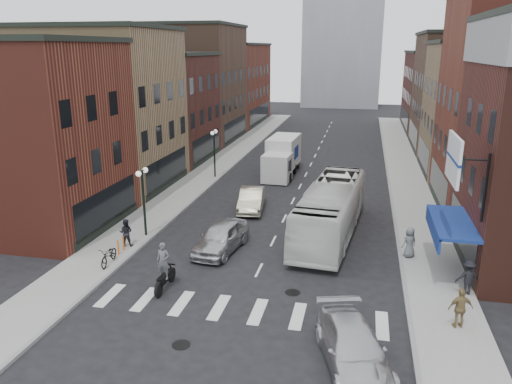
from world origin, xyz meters
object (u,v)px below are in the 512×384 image
Objects in this scene: box_truck at (282,157)px; ped_right_c at (410,242)px; billboard_sign at (456,160)px; sedan_left_far at (251,200)px; ped_left_solo at (126,232)px; bike_rack at (121,245)px; sedan_left_near at (221,237)px; ped_right_a at (468,277)px; streetlamp_far at (214,145)px; motorcycle_rider at (164,268)px; ped_right_b at (460,308)px; streetlamp_near at (143,190)px; transit_bus at (331,210)px; curb_car at (353,348)px; parked_bicycle at (109,255)px.

box_truck reaches higher than ped_right_c.
box_truck is (-10.64, 19.85, -4.55)m from billboard_sign.
sedan_left_far is 2.87× the size of ped_left_solo.
sedan_left_near is (5.07, 1.70, 0.25)m from bike_rack.
sedan_left_near is at bearing -23.92° from ped_right_a.
ped_right_a reaches higher than sedan_left_near.
ped_right_a is (11.66, -20.10, -0.61)m from box_truck.
streetlamp_far is at bearing -153.53° from box_truck.
ped_right_a reaches higher than sedan_left_far.
ped_left_solo is (-0.15, 0.94, 0.37)m from bike_rack.
streetlamp_far is 2.65× the size of ped_left_solo.
ped_right_b is (12.60, -0.81, -0.09)m from motorcycle_rider.
streetlamp_near reaches higher than ped_right_b.
streetlamp_near is at bearing -90.00° from streetlamp_far.
bike_rack is 12.00m from transit_bus.
ped_right_b is (16.55, -4.98, 0.05)m from ped_left_solo.
ped_right_b is at bearing -1.52° from motorcycle_rider.
streetlamp_near reaches higher than curb_car.
bike_rack is 0.11× the size of box_truck.
bike_rack is (-16.19, 0.80, -5.58)m from billboard_sign.
sedan_left_far is (-11.07, 9.81, -5.40)m from billboard_sign.
ped_right_b is (16.30, -2.55, 0.36)m from parked_bicycle.
streetlamp_near reaches higher than ped_left_solo.
parked_bicycle is at bearing -90.32° from streetlamp_far.
motorcycle_rider is 1.39× the size of ped_right_a.
ped_right_a reaches higher than curb_car.
bike_rack is at bearing 89.74° from ped_left_solo.
billboard_sign reaches higher than sedan_left_near.
ped_right_c is (14.80, -0.03, -1.95)m from streetlamp_near.
billboard_sign reaches higher than parked_bicycle.
sedan_left_near is 2.62× the size of parked_bicycle.
ped_right_c is (-2.20, 3.73, -0.01)m from ped_right_a.
billboard_sign is at bearing -48.87° from sedan_left_far.
ped_right_a is at bearing -3.74° from parked_bicycle.
ped_right_a is (17.00, -3.76, -1.94)m from streetlamp_near.
parked_bicycle is (-5.44, -20.53, -0.97)m from box_truck.
box_truck is at bearing 73.77° from bike_rack.
billboard_sign is 0.50× the size of box_truck.
bike_rack is 15.24m from ped_right_c.
box_truck is 4.61× the size of ped_right_c.
streetlamp_far is 15.91m from sedan_left_near.
streetlamp_far is 0.92× the size of sedan_left_far.
sedan_left_far is (0.05, 7.31, -0.06)m from sedan_left_near.
ped_right_b is at bearing -13.83° from bike_rack.
billboard_sign is 0.83× the size of sedan_left_far.
parked_bicycle is at bearing -23.09° from ped_right_b.
streetlamp_near is 0.92× the size of sedan_left_far.
ped_right_b is at bearing -18.86° from sedan_left_near.
streetlamp_far reaches higher than ped_right_b.
ped_right_a is at bearing -12.46° from streetlamp_near.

